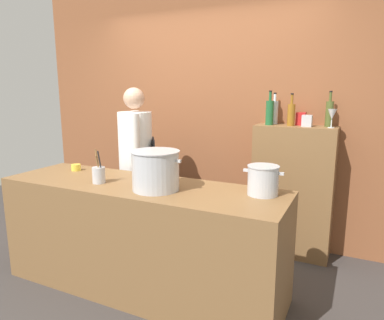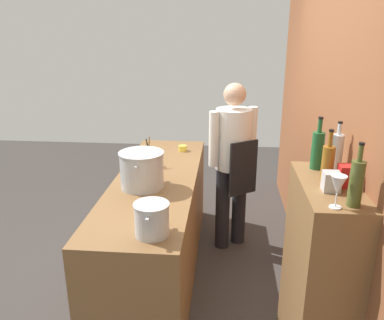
{
  "view_description": "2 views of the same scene",
  "coord_description": "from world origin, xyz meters",
  "px_view_note": "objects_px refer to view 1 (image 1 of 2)",
  "views": [
    {
      "loc": [
        1.55,
        -2.26,
        1.65
      ],
      "look_at": [
        0.25,
        0.45,
        1.04
      ],
      "focal_mm": 32.88,
      "sensor_mm": 36.0,
      "label": 1
    },
    {
      "loc": [
        3.11,
        0.59,
        2.15
      ],
      "look_at": [
        0.06,
        0.32,
        1.1
      ],
      "focal_mm": 36.62,
      "sensor_mm": 36.0,
      "label": 2
    }
  ],
  "objects_px": {
    "chef": "(136,157)",
    "stockpot_small": "(263,180)",
    "stockpot_large": "(156,170)",
    "utensil_crock": "(99,174)",
    "wine_bottle_clear": "(274,112)",
    "spice_tin_red": "(301,119)",
    "wine_bottle_amber": "(291,114)",
    "wine_glass_tall": "(332,115)",
    "wine_bottle_olive": "(329,113)",
    "wine_bottle_green": "(270,112)",
    "butter_jar": "(76,167)",
    "spice_tin_silver": "(307,121)"
  },
  "relations": [
    {
      "from": "stockpot_small",
      "to": "utensil_crock",
      "type": "xyz_separation_m",
      "value": [
        -1.27,
        -0.26,
        -0.04
      ]
    },
    {
      "from": "chef",
      "to": "wine_bottle_amber",
      "type": "relative_size",
      "value": 5.45
    },
    {
      "from": "utensil_crock",
      "to": "wine_bottle_clear",
      "type": "relative_size",
      "value": 0.9
    },
    {
      "from": "chef",
      "to": "wine_bottle_olive",
      "type": "distance_m",
      "value": 1.91
    },
    {
      "from": "chef",
      "to": "utensil_crock",
      "type": "height_order",
      "value": "chef"
    },
    {
      "from": "spice_tin_silver",
      "to": "spice_tin_red",
      "type": "xyz_separation_m",
      "value": [
        -0.07,
        0.1,
        0.01
      ]
    },
    {
      "from": "wine_bottle_green",
      "to": "spice_tin_red",
      "type": "relative_size",
      "value": 2.67
    },
    {
      "from": "wine_bottle_amber",
      "to": "wine_bottle_clear",
      "type": "relative_size",
      "value": 0.99
    },
    {
      "from": "wine_bottle_amber",
      "to": "wine_bottle_clear",
      "type": "xyz_separation_m",
      "value": [
        -0.18,
        0.1,
        0.01
      ]
    },
    {
      "from": "chef",
      "to": "spice_tin_red",
      "type": "xyz_separation_m",
      "value": [
        1.51,
        0.6,
        0.4
      ]
    },
    {
      "from": "chef",
      "to": "wine_bottle_green",
      "type": "bearing_deg",
      "value": -102.23
    },
    {
      "from": "wine_glass_tall",
      "to": "spice_tin_silver",
      "type": "relative_size",
      "value": 1.59
    },
    {
      "from": "stockpot_small",
      "to": "spice_tin_red",
      "type": "bearing_deg",
      "value": 86.47
    },
    {
      "from": "wine_bottle_clear",
      "to": "utensil_crock",
      "type": "bearing_deg",
      "value": -127.97
    },
    {
      "from": "chef",
      "to": "stockpot_small",
      "type": "distance_m",
      "value": 1.54
    },
    {
      "from": "butter_jar",
      "to": "wine_glass_tall",
      "type": "height_order",
      "value": "wine_glass_tall"
    },
    {
      "from": "wine_bottle_clear",
      "to": "spice_tin_red",
      "type": "distance_m",
      "value": 0.27
    },
    {
      "from": "utensil_crock",
      "to": "wine_bottle_green",
      "type": "distance_m",
      "value": 1.72
    },
    {
      "from": "utensil_crock",
      "to": "chef",
      "type": "bearing_deg",
      "value": 102.6
    },
    {
      "from": "stockpot_large",
      "to": "utensil_crock",
      "type": "bearing_deg",
      "value": -176.01
    },
    {
      "from": "utensil_crock",
      "to": "spice_tin_red",
      "type": "height_order",
      "value": "spice_tin_red"
    },
    {
      "from": "wine_bottle_amber",
      "to": "stockpot_large",
      "type": "bearing_deg",
      "value": -120.85
    },
    {
      "from": "chef",
      "to": "stockpot_large",
      "type": "distance_m",
      "value": 1.02
    },
    {
      "from": "wine_bottle_amber",
      "to": "spice_tin_red",
      "type": "height_order",
      "value": "wine_bottle_amber"
    },
    {
      "from": "wine_glass_tall",
      "to": "butter_jar",
      "type": "bearing_deg",
      "value": -154.82
    },
    {
      "from": "wine_bottle_olive",
      "to": "wine_bottle_green",
      "type": "distance_m",
      "value": 0.54
    },
    {
      "from": "chef",
      "to": "utensil_crock",
      "type": "distance_m",
      "value": 0.8
    },
    {
      "from": "wine_bottle_amber",
      "to": "wine_glass_tall",
      "type": "relative_size",
      "value": 1.8
    },
    {
      "from": "spice_tin_silver",
      "to": "wine_bottle_amber",
      "type": "bearing_deg",
      "value": 176.1
    },
    {
      "from": "utensil_crock",
      "to": "butter_jar",
      "type": "relative_size",
      "value": 3.18
    },
    {
      "from": "stockpot_large",
      "to": "butter_jar",
      "type": "relative_size",
      "value": 4.85
    },
    {
      "from": "stockpot_small",
      "to": "utensil_crock",
      "type": "relative_size",
      "value": 1.05
    },
    {
      "from": "wine_bottle_olive",
      "to": "spice_tin_red",
      "type": "height_order",
      "value": "wine_bottle_olive"
    },
    {
      "from": "stockpot_large",
      "to": "wine_bottle_olive",
      "type": "relative_size",
      "value": 1.29
    },
    {
      "from": "stockpot_large",
      "to": "butter_jar",
      "type": "xyz_separation_m",
      "value": [
        -1.0,
        0.22,
        -0.12
      ]
    },
    {
      "from": "wine_glass_tall",
      "to": "wine_bottle_clear",
      "type": "bearing_deg",
      "value": 166.26
    },
    {
      "from": "wine_bottle_olive",
      "to": "wine_bottle_amber",
      "type": "distance_m",
      "value": 0.34
    },
    {
      "from": "wine_glass_tall",
      "to": "spice_tin_red",
      "type": "relative_size",
      "value": 1.37
    },
    {
      "from": "wine_bottle_green",
      "to": "utensil_crock",
      "type": "bearing_deg",
      "value": -129.79
    },
    {
      "from": "wine_bottle_olive",
      "to": "utensil_crock",
      "type": "bearing_deg",
      "value": -139.9
    },
    {
      "from": "wine_bottle_clear",
      "to": "spice_tin_red",
      "type": "height_order",
      "value": "wine_bottle_clear"
    },
    {
      "from": "stockpot_small",
      "to": "utensil_crock",
      "type": "distance_m",
      "value": 1.3
    },
    {
      "from": "stockpot_small",
      "to": "wine_bottle_green",
      "type": "relative_size",
      "value": 0.88
    },
    {
      "from": "butter_jar",
      "to": "wine_bottle_amber",
      "type": "bearing_deg",
      "value": 30.56
    },
    {
      "from": "spice_tin_red",
      "to": "spice_tin_silver",
      "type": "bearing_deg",
      "value": -54.22
    },
    {
      "from": "chef",
      "to": "wine_glass_tall",
      "type": "xyz_separation_m",
      "value": [
        1.8,
        0.47,
        0.45
      ]
    },
    {
      "from": "utensil_crock",
      "to": "wine_glass_tall",
      "type": "height_order",
      "value": "wine_glass_tall"
    },
    {
      "from": "wine_bottle_olive",
      "to": "wine_glass_tall",
      "type": "bearing_deg",
      "value": -71.61
    },
    {
      "from": "stockpot_large",
      "to": "utensil_crock",
      "type": "height_order",
      "value": "stockpot_large"
    },
    {
      "from": "utensil_crock",
      "to": "wine_glass_tall",
      "type": "distance_m",
      "value": 2.1
    }
  ]
}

